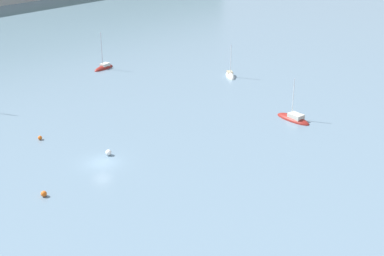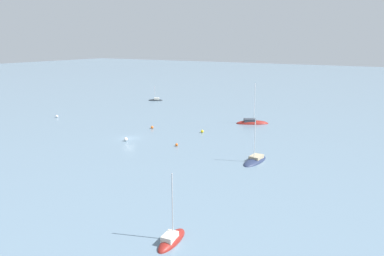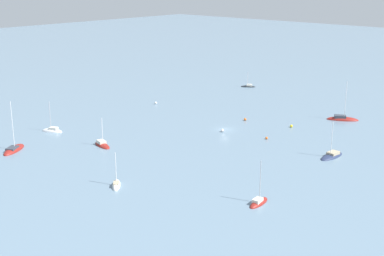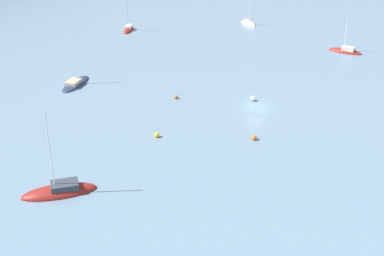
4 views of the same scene
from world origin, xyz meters
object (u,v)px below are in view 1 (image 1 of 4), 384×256
Objects in this scene: sailboat_1 at (230,76)px; mooring_buoy_4 at (44,194)px; mooring_buoy_2 at (40,138)px; mooring_buoy_3 at (108,153)px; sailboat_4 at (104,68)px; sailboat_2 at (293,119)px.

mooring_buoy_4 is (-55.80, -10.36, 0.30)m from sailboat_1.
mooring_buoy_2 is 12.46m from mooring_buoy_3.
sailboat_1 is 27.95m from sailboat_4.
sailboat_4 reaches higher than mooring_buoy_2.
mooring_buoy_3 is at bearing 78.07° from sailboat_2.
mooring_buoy_3 reaches higher than mooring_buoy_4.
mooring_buoy_3 is (-28.42, 14.19, 0.31)m from sailboat_2.
sailboat_4 is at bearing 11.61° from sailboat_2.
mooring_buoy_3 is 1.15× the size of mooring_buoy_4.
sailboat_2 is at bearing -40.58° from mooring_buoy_2.
sailboat_1 is at bearing 10.62° from mooring_buoy_3.
sailboat_4 is at bearing 47.17° from mooring_buoy_3.
sailboat_2 is 9.10× the size of mooring_buoy_3.
sailboat_2 is 40.61m from mooring_buoy_2.
mooring_buoy_4 is (-43.95, -35.68, 0.25)m from sailboat_4.
mooring_buoy_3 is (2.42, -12.22, 0.10)m from mooring_buoy_2.
mooring_buoy_3 reaches higher than mooring_buoy_2.
sailboat_2 is at bearing 11.92° from sailboat_1.
sailboat_4 is 45.46m from mooring_buoy_3.
mooring_buoy_4 is at bearing 32.11° from sailboat_4.
sailboat_2 is (-14.33, -22.21, 0.05)m from sailboat_1.
sailboat_4 is 12.00× the size of mooring_buoy_4.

